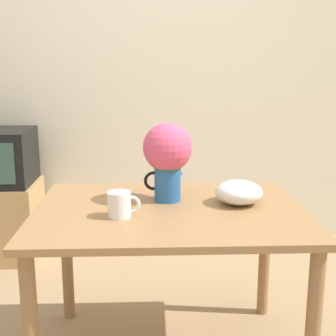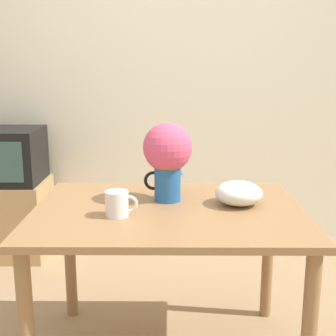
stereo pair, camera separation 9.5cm
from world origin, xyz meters
TOP-DOWN VIEW (x-y plane):
  - wall_back at (0.00, 1.83)m, footprint 8.00×0.05m
  - table at (-0.05, 0.24)m, footprint 1.19×0.89m
  - flower_vase at (-0.05, 0.36)m, footprint 0.23×0.23m
  - coffee_mug at (-0.26, 0.13)m, footprint 0.14×0.10m
  - white_bowl at (0.27, 0.30)m, footprint 0.22×0.22m
  - tv_stand at (-1.20, 1.47)m, footprint 0.55×0.46m

SIDE VIEW (x-z plane):
  - tv_stand at x=-1.20m, z-range 0.00..0.54m
  - table at x=-0.05m, z-range 0.27..1.01m
  - white_bowl at x=0.27m, z-range 0.74..0.85m
  - coffee_mug at x=-0.26m, z-range 0.74..0.85m
  - flower_vase at x=-0.05m, z-range 0.78..1.14m
  - wall_back at x=0.00m, z-range 0.00..2.60m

